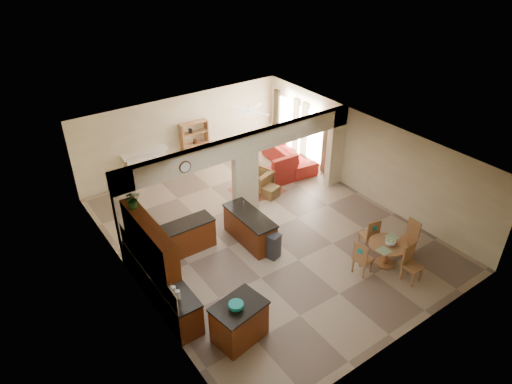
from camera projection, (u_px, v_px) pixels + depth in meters
floor at (264, 232)px, 13.69m from camera, size 10.00×10.00×0.00m
ceiling at (265, 147)px, 12.23m from camera, size 10.00×10.00×0.00m
wall_back at (183, 133)px, 16.45m from camera, size 8.00×0.00×8.00m
wall_front at (406, 294)px, 9.47m from camera, size 8.00×0.00×8.00m
wall_left at (131, 242)px, 11.00m from camera, size 0.00×10.00×10.00m
wall_right at (363, 155)px, 14.93m from camera, size 0.00×10.00×10.00m
partition_left_pier at (127, 218)px, 11.84m from camera, size 0.60×0.25×2.80m
partition_center_pier at (245, 186)px, 13.82m from camera, size 0.80×0.25×2.20m
partition_right_pier at (335, 147)px, 15.48m from camera, size 0.60×0.25×2.80m
partition_header at (245, 145)px, 13.09m from camera, size 8.00×0.25×0.60m
kitchen_counter at (168, 265)px, 11.67m from camera, size 2.52×3.29×1.48m
upper_cabinets at (149, 238)px, 10.26m from camera, size 0.35×2.40×0.90m
peninsula at (250, 228)px, 13.08m from camera, size 0.70×1.85×0.91m
wall_clock at (185, 167)px, 12.03m from camera, size 0.34×0.03×0.34m
rug at (257, 190)px, 15.75m from camera, size 1.60×1.30×0.01m
fireplace at (147, 166)px, 15.96m from camera, size 1.60×0.35×1.20m
shelving_unit at (195, 145)px, 16.76m from camera, size 1.00×0.32×1.80m
window_a at (316, 137)px, 16.62m from camera, size 0.02×0.90×1.90m
window_b at (287, 122)px, 17.81m from camera, size 0.02×0.90×1.90m
glazed_door at (300, 133)px, 17.30m from camera, size 0.02×0.70×2.10m
drape_a_left at (326, 143)px, 16.19m from camera, size 0.10×0.28×2.30m
drape_a_right at (304, 132)px, 17.02m from camera, size 0.10×0.28×2.30m
drape_b_left at (296, 128)px, 17.37m from camera, size 0.10×0.28×2.30m
drape_b_right at (276, 118)px, 18.21m from camera, size 0.10×0.28×2.30m
ceiling_fan at (249, 111)px, 15.19m from camera, size 1.00×1.00×0.10m
kitchen_island at (239, 322)px, 10.01m from camera, size 1.27×1.00×0.99m
teal_bowl at (236, 306)px, 9.63m from camera, size 0.32×0.32×0.15m
trash_can at (274, 247)px, 12.50m from camera, size 0.39×0.36×0.69m
dining_table at (387, 250)px, 12.19m from camera, size 1.01×1.01×0.69m
fruit_bowl at (390, 242)px, 12.00m from camera, size 0.28×0.28×0.15m
sofa at (289, 156)px, 17.19m from camera, size 2.65×1.31×0.74m
chaise at (279, 175)px, 16.26m from camera, size 1.06×0.88×0.41m
armchair at (259, 180)px, 15.59m from camera, size 0.99×1.01×0.74m
ottoman at (270, 191)px, 15.32m from camera, size 0.64×0.64×0.38m
plant at (133, 199)px, 10.42m from camera, size 0.40×0.35×0.42m
chair_north at (371, 234)px, 12.68m from camera, size 0.50×0.50×1.02m
chair_east at (410, 236)px, 12.60m from camera, size 0.44×0.44×1.02m
chair_south at (410, 262)px, 11.65m from camera, size 0.43×0.44×1.02m
chair_west at (362, 257)px, 11.81m from camera, size 0.48×0.48×1.02m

